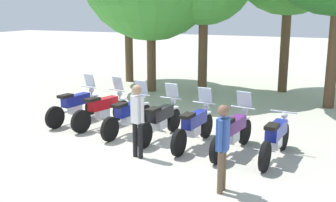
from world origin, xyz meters
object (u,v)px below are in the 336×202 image
motorcycle_2 (129,115)px  motorcycle_3 (161,119)px  motorcycle_6 (276,138)px  motorcycle_0 (76,105)px  motorcycle_5 (233,131)px  motorcycle_4 (194,126)px  person_0 (137,116)px  motorcycle_1 (103,109)px  person_1 (223,142)px

motorcycle_2 → motorcycle_3: (0.99, -0.10, 0.00)m
motorcycle_6 → motorcycle_0: bearing=88.6°
motorcycle_5 → motorcycle_6: 0.99m
motorcycle_2 → motorcycle_4: same height
motorcycle_5 → person_0: size_ratio=1.30×
motorcycle_2 → person_0: bearing=-137.8°
motorcycle_2 → motorcycle_3: bearing=-88.2°
motorcycle_2 → person_0: size_ratio=1.30×
motorcycle_2 → motorcycle_6: bearing=-88.7°
motorcycle_4 → person_0: (-0.90, -1.26, 0.46)m
motorcycle_3 → motorcycle_6: bearing=-91.5°
motorcycle_3 → motorcycle_6: size_ratio=1.00×
motorcycle_1 → person_1: (4.30, -2.79, 0.45)m
motorcycle_2 → person_1: (3.31, -2.52, 0.45)m
motorcycle_3 → motorcycle_4: size_ratio=1.00×
motorcycle_1 → person_0: 2.80m
person_1 → motorcycle_2: bearing=144.1°
motorcycle_0 → motorcycle_6: size_ratio=0.99×
motorcycle_4 → motorcycle_6: (1.98, -0.13, -0.01)m
motorcycle_0 → motorcycle_2: (1.97, -0.35, 0.00)m
motorcycle_1 → motorcycle_5: bearing=-84.7°
motorcycle_1 → motorcycle_0: bearing=100.3°
motorcycle_1 → motorcycle_6: size_ratio=0.98×
motorcycle_2 → motorcycle_1: bearing=81.7°
motorcycle_2 → motorcycle_4: (1.97, -0.29, 0.00)m
motorcycle_3 → person_1: (2.33, -2.42, 0.45)m
motorcycle_2 → person_0: 1.95m
motorcycle_2 → motorcycle_4: size_ratio=1.00×
motorcycle_4 → motorcycle_5: same height
motorcycle_4 → motorcycle_3: bearing=84.4°
motorcycle_1 → motorcycle_6: (4.93, -0.70, -0.01)m
motorcycle_2 → person_0: person_0 is taller
motorcycle_2 → motorcycle_4: bearing=-91.0°
motorcycle_0 → motorcycle_4: size_ratio=0.99×
motorcycle_5 → person_0: (-1.89, -1.17, 0.46)m
motorcycle_3 → person_0: person_0 is taller
motorcycle_3 → motorcycle_4: (0.99, -0.19, 0.00)m
motorcycle_4 → motorcycle_1: bearing=84.6°
motorcycle_3 → person_1: person_1 is taller
motorcycle_6 → person_1: size_ratio=1.32×
motorcycle_4 → person_1: (1.34, -2.23, 0.45)m
motorcycle_0 → motorcycle_2: size_ratio=1.00×
motorcycle_6 → person_0: bearing=117.5°
motorcycle_4 → motorcycle_2: bearing=87.1°
motorcycle_0 → motorcycle_5: same height
motorcycle_0 → motorcycle_1: size_ratio=1.02×
motorcycle_5 → motorcycle_6: size_ratio=1.00×
motorcycle_6 → person_1: person_1 is taller
person_1 → motorcycle_0: bearing=152.8°
motorcycle_5 → motorcycle_3: bearing=90.8°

